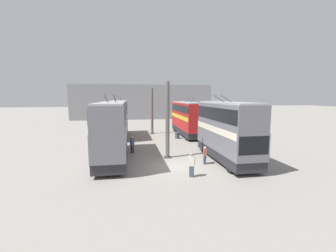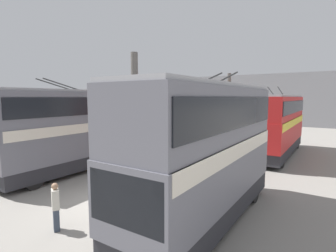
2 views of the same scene
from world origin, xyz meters
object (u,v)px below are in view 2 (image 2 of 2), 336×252
person_aisle_foreground (56,205)px  person_by_right_row (121,154)px  bus_left_near (206,145)px  bus_left_far (278,121)px  bus_right_near (78,125)px  bus_right_far (175,115)px  person_by_left_row (148,196)px  oil_drum (242,153)px

person_aisle_foreground → person_by_right_row: 8.86m
bus_left_near → bus_left_far: (14.08, 0.00, -0.17)m
bus_right_near → bus_left_far: bearing=-40.2°
bus_right_far → person_by_right_row: (-9.94, -1.76, -2.02)m
bus_left_near → person_by_right_row: (4.27, 8.35, -2.09)m
bus_left_near → person_aisle_foreground: bus_left_near is taller
bus_right_far → person_by_left_row: bearing=-152.2°
bus_left_near → bus_right_near: (2.14, 10.11, -0.01)m
bus_left_far → oil_drum: bus_left_far is taller
person_by_left_row → oil_drum: bearing=-81.2°
bus_left_near → person_by_right_row: bus_left_near is taller
bus_left_near → person_by_right_row: bearing=62.9°
person_aisle_foreground → person_by_left_row: size_ratio=1.16×
person_aisle_foreground → person_by_right_row: size_ratio=1.02×
bus_right_near → oil_drum: 12.58m
bus_left_near → bus_right_far: bearing=35.4°
bus_left_far → bus_right_far: size_ratio=1.21×
oil_drum → bus_right_near: bearing=139.2°
bus_left_far → person_by_left_row: (-14.80, 2.24, -2.05)m
bus_left_far → person_by_right_row: bus_left_far is taller
bus_right_near → person_by_right_row: bearing=-39.5°
bus_right_near → person_by_left_row: (-2.85, -7.87, -2.21)m
person_by_left_row → oil_drum: person_by_left_row is taller
person_aisle_foreground → person_by_left_row: person_aisle_foreground is taller
bus_right_near → person_by_left_row: bearing=-109.9°
person_by_right_row → bus_right_near: bearing=-89.4°
bus_left_near → person_aisle_foreground: (-3.57, 4.22, -2.07)m
bus_left_near → person_aisle_foreground: 5.90m
bus_left_far → bus_right_near: size_ratio=1.05×
oil_drum → person_by_left_row: bearing=179.2°
bus_left_near → bus_right_far: bus_left_near is taller
person_by_left_row → bus_right_near: bearing=-10.3°
bus_right_far → person_by_right_row: size_ratio=5.31×
bus_right_far → bus_left_near: bearing=-144.6°
bus_left_far → oil_drum: (-2.64, 2.06, -2.43)m
person_aisle_foreground → oil_drum: person_aisle_foreground is taller
bus_right_far → oil_drum: size_ratio=10.96×
bus_left_far → bus_right_near: (-11.95, 10.11, 0.16)m
bus_right_far → bus_right_near: bearing=180.0°
bus_left_near → person_aisle_foreground: size_ratio=5.15×
bus_left_near → bus_left_far: bus_left_near is taller
bus_left_far → person_aisle_foreground: bus_left_far is taller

